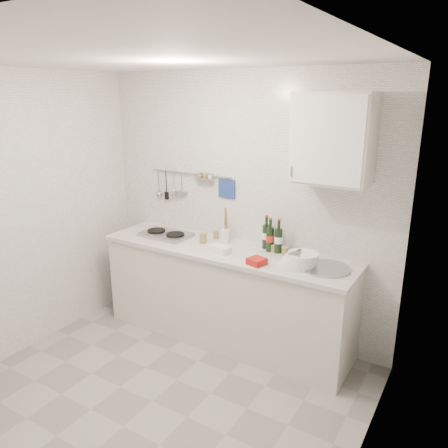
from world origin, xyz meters
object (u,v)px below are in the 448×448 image
(plate_stack_hob, at_px, (160,233))
(plate_stack_sink, at_px, (299,260))
(utensil_crock, at_px, (226,234))
(wall_cabinet, at_px, (333,139))
(wine_bottles, at_px, (272,234))

(plate_stack_hob, bearing_deg, plate_stack_sink, -2.55)
(plate_stack_sink, relative_size, utensil_crock, 0.94)
(plate_stack_hob, xyz_separation_m, utensil_crock, (0.70, 0.14, 0.07))
(plate_stack_hob, xyz_separation_m, plate_stack_sink, (1.54, -0.07, 0.04))
(plate_stack_sink, bearing_deg, wall_cabinet, 46.63)
(plate_stack_sink, xyz_separation_m, wine_bottles, (-0.36, 0.21, 0.10))
(plate_stack_sink, height_order, utensil_crock, utensil_crock)
(plate_stack_sink, distance_m, wine_bottles, 0.43)
(wall_cabinet, height_order, plate_stack_sink, wall_cabinet)
(wall_cabinet, distance_m, plate_stack_sink, 1.00)
(plate_stack_hob, bearing_deg, wine_bottles, 6.98)
(plate_stack_hob, relative_size, plate_stack_sink, 1.01)
(wall_cabinet, relative_size, plate_stack_hob, 2.15)
(wall_cabinet, xyz_separation_m, wine_bottles, (-0.52, 0.04, -0.87))
(wine_bottles, bearing_deg, plate_stack_hob, -173.02)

